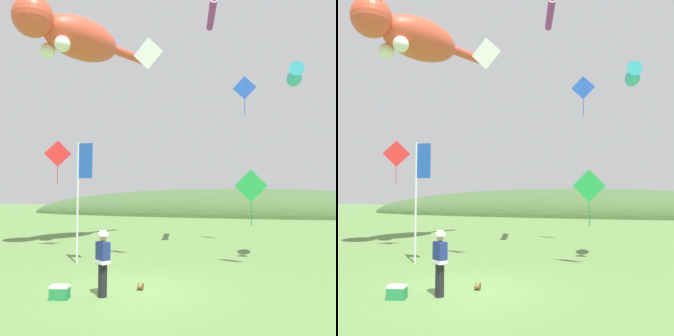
% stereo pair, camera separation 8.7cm
% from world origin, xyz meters
% --- Properties ---
extents(ground_plane, '(120.00, 120.00, 0.00)m').
position_xyz_m(ground_plane, '(0.00, 0.00, 0.00)').
color(ground_plane, '#5B8442').
extents(distant_hill_ridge, '(51.91, 10.14, 6.25)m').
position_xyz_m(distant_hill_ridge, '(0.00, 33.89, 0.00)').
color(distant_hill_ridge, '#426033').
rests_on(distant_hill_ridge, ground).
extents(festival_attendant, '(0.49, 0.45, 1.77)m').
position_xyz_m(festival_attendant, '(-0.59, -0.72, 0.95)').
color(festival_attendant, black).
rests_on(festival_attendant, ground).
extents(kite_spool, '(0.14, 0.21, 0.21)m').
position_xyz_m(kite_spool, '(0.18, 0.21, 0.10)').
color(kite_spool, olive).
rests_on(kite_spool, ground).
extents(picnic_cooler, '(0.54, 0.41, 0.36)m').
position_xyz_m(picnic_cooler, '(-1.60, -1.20, 0.18)').
color(picnic_cooler, '#268C4C').
rests_on(picnic_cooler, ground).
extents(festival_banner_pole, '(0.66, 0.08, 4.83)m').
position_xyz_m(festival_banner_pole, '(-3.43, 3.35, 3.16)').
color(festival_banner_pole, silver).
rests_on(festival_banner_pole, ground).
extents(kite_giant_cat, '(4.47, 7.81, 2.56)m').
position_xyz_m(kite_giant_cat, '(-5.98, 6.92, 10.96)').
color(kite_giant_cat, '#E04C33').
extents(kite_fish_windsock, '(0.58, 2.05, 0.63)m').
position_xyz_m(kite_fish_windsock, '(4.89, 5.02, 7.37)').
color(kite_fish_windsock, '#33B2CC').
extents(kite_tube_streamer, '(1.06, 3.18, 0.44)m').
position_xyz_m(kite_tube_streamer, '(1.19, 8.26, 11.89)').
color(kite_tube_streamer, '#8C268C').
extents(kite_diamond_blue, '(1.26, 0.12, 2.17)m').
position_xyz_m(kite_diamond_blue, '(2.68, 10.00, 8.40)').
color(kite_diamond_blue, blue).
extents(kite_diamond_green, '(1.25, 0.21, 2.17)m').
position_xyz_m(kite_diamond_green, '(3.18, 4.38, 3.04)').
color(kite_diamond_green, green).
extents(kite_diamond_red, '(1.16, 0.67, 2.23)m').
position_xyz_m(kite_diamond_red, '(-6.32, 6.35, 4.71)').
color(kite_diamond_red, red).
extents(kite_diamond_white, '(1.28, 0.23, 2.19)m').
position_xyz_m(kite_diamond_white, '(-0.66, 3.45, 8.23)').
color(kite_diamond_white, white).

